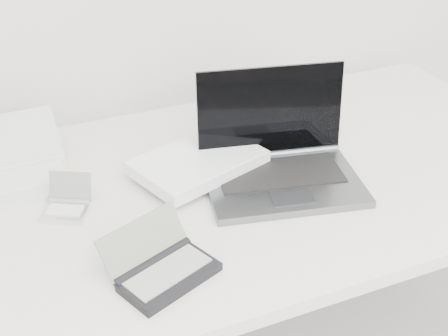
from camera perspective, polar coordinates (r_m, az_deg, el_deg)
name	(u,v)px	position (r m, az deg, el deg)	size (l,w,h in m)	color
desk	(229,197)	(1.40, 0.47, -2.67)	(1.60, 0.80, 0.73)	white
laptop_large	(245,162)	(1.37, 1.93, 0.53)	(0.50, 0.40, 0.23)	#5C5F62
netbook_open_white	(19,172)	(1.44, -18.21, -0.31)	(0.22, 0.27, 0.10)	white
pda_silver	(67,205)	(1.31, -14.15, -3.32)	(0.12, 0.12, 0.07)	silver
palmtop_charcoal	(162,267)	(1.12, -5.67, -9.04)	(0.21, 0.19, 0.08)	black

